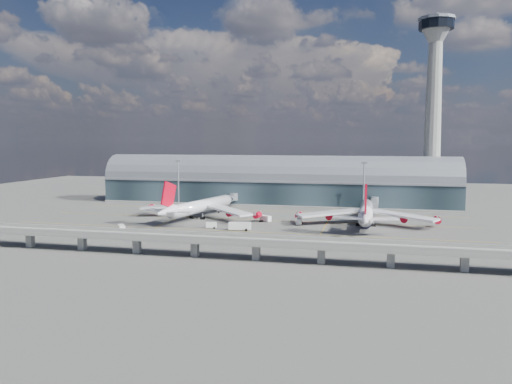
% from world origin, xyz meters
% --- Properties ---
extents(ground, '(500.00, 500.00, 0.00)m').
position_xyz_m(ground, '(0.00, 0.00, 0.00)').
color(ground, '#474744').
rests_on(ground, ground).
extents(taxi_lines, '(200.00, 80.12, 0.01)m').
position_xyz_m(taxi_lines, '(0.00, 22.11, 0.01)').
color(taxi_lines, gold).
rests_on(taxi_lines, ground).
extents(terminal, '(200.00, 30.00, 28.00)m').
position_xyz_m(terminal, '(0.00, 77.99, 11.34)').
color(terminal, '#1B282E').
rests_on(terminal, ground).
extents(control_tower, '(19.00, 19.00, 103.00)m').
position_xyz_m(control_tower, '(85.00, 83.00, 51.64)').
color(control_tower, gray).
rests_on(control_tower, ground).
extents(guideway, '(220.00, 8.50, 7.20)m').
position_xyz_m(guideway, '(-0.00, -55.00, 5.29)').
color(guideway, gray).
rests_on(guideway, ground).
extents(floodlight_mast_left, '(3.00, 0.70, 25.70)m').
position_xyz_m(floodlight_mast_left, '(-50.00, 55.00, 13.63)').
color(floodlight_mast_left, gray).
rests_on(floodlight_mast_left, ground).
extents(floodlight_mast_right, '(3.00, 0.70, 25.70)m').
position_xyz_m(floodlight_mast_right, '(50.00, 55.00, 13.63)').
color(floodlight_mast_right, gray).
rests_on(floodlight_mast_right, ground).
extents(airliner_left, '(61.44, 64.71, 19.85)m').
position_xyz_m(airliner_left, '(-24.77, 17.56, 5.67)').
color(airliner_left, white).
rests_on(airliner_left, ground).
extents(airliner_right, '(61.66, 64.41, 20.49)m').
position_xyz_m(airliner_right, '(51.87, 16.24, 5.31)').
color(airliner_right, white).
rests_on(airliner_right, ground).
extents(jet_bridge_left, '(4.40, 28.00, 7.25)m').
position_xyz_m(jet_bridge_left, '(-20.83, 53.12, 5.18)').
color(jet_bridge_left, gray).
rests_on(jet_bridge_left, ground).
extents(jet_bridge_right, '(4.40, 32.00, 7.25)m').
position_xyz_m(jet_bridge_right, '(55.36, 51.18, 5.18)').
color(jet_bridge_right, gray).
rests_on(jet_bridge_right, ground).
extents(service_truck_0, '(5.54, 6.58, 2.71)m').
position_xyz_m(service_truck_0, '(-43.60, -21.43, 1.40)').
color(service_truck_0, silver).
rests_on(service_truck_0, ground).
extents(service_truck_1, '(4.70, 2.97, 2.52)m').
position_xyz_m(service_truck_1, '(-10.86, -5.75, 1.27)').
color(service_truck_1, silver).
rests_on(service_truck_1, ground).
extents(service_truck_2, '(9.44, 4.16, 3.31)m').
position_xyz_m(service_truck_2, '(1.98, -7.75, 1.72)').
color(service_truck_2, silver).
rests_on(service_truck_2, ground).
extents(service_truck_3, '(2.32, 5.56, 2.69)m').
position_xyz_m(service_truck_3, '(52.04, 8.87, 1.37)').
color(service_truck_3, silver).
rests_on(service_truck_3, ground).
extents(service_truck_4, '(2.83, 5.33, 3.02)m').
position_xyz_m(service_truck_4, '(23.50, 11.68, 1.52)').
color(service_truck_4, silver).
rests_on(service_truck_4, ground).
extents(service_truck_5, '(5.90, 5.15, 2.76)m').
position_xyz_m(service_truck_5, '(7.62, 15.86, 1.41)').
color(service_truck_5, silver).
rests_on(service_truck_5, ground).
extents(cargo_train_0, '(5.06, 3.49, 1.65)m').
position_xyz_m(cargo_train_0, '(-5.67, -24.85, 0.86)').
color(cargo_train_0, gray).
rests_on(cargo_train_0, ground).
extents(cargo_train_1, '(8.61, 2.22, 1.91)m').
position_xyz_m(cargo_train_1, '(36.78, -35.23, 1.00)').
color(cargo_train_1, gray).
rests_on(cargo_train_1, ground).
extents(cargo_train_2, '(5.40, 2.78, 1.76)m').
position_xyz_m(cargo_train_2, '(62.38, -34.72, 0.92)').
color(cargo_train_2, gray).
rests_on(cargo_train_2, ground).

